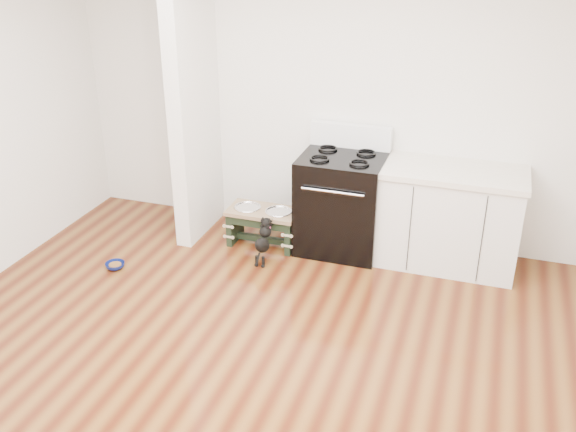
# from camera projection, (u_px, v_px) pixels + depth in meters

# --- Properties ---
(ground) EXTENTS (5.00, 5.00, 0.00)m
(ground) POSITION_uv_depth(u_px,v_px,m) (226.00, 384.00, 4.37)
(ground) COLOR #441A0C
(ground) RESTS_ON ground
(room_shell) EXTENTS (5.00, 5.00, 5.00)m
(room_shell) POSITION_uv_depth(u_px,v_px,m) (214.00, 160.00, 3.67)
(room_shell) COLOR silver
(room_shell) RESTS_ON ground
(partition_wall) EXTENTS (0.15, 0.80, 2.70)m
(partition_wall) POSITION_uv_depth(u_px,v_px,m) (194.00, 98.00, 5.92)
(partition_wall) COLOR silver
(partition_wall) RESTS_ON ground
(oven_range) EXTENTS (0.76, 0.69, 1.14)m
(oven_range) POSITION_uv_depth(u_px,v_px,m) (341.00, 202.00, 5.94)
(oven_range) COLOR black
(oven_range) RESTS_ON ground
(cabinet_run) EXTENTS (1.24, 0.64, 0.91)m
(cabinet_run) POSITION_uv_depth(u_px,v_px,m) (449.00, 218.00, 5.69)
(cabinet_run) COLOR silver
(cabinet_run) RESTS_ON ground
(dog_feeder) EXTENTS (0.67, 0.36, 0.38)m
(dog_feeder) POSITION_uv_depth(u_px,v_px,m) (263.00, 220.00, 6.08)
(dog_feeder) COLOR black
(dog_feeder) RESTS_ON ground
(puppy) EXTENTS (0.12, 0.34, 0.41)m
(puppy) POSITION_uv_depth(u_px,v_px,m) (263.00, 240.00, 5.80)
(puppy) COLOR black
(puppy) RESTS_ON ground
(floor_bowl) EXTENTS (0.21, 0.21, 0.05)m
(floor_bowl) POSITION_uv_depth(u_px,v_px,m) (115.00, 266.00, 5.77)
(floor_bowl) COLOR #0C1655
(floor_bowl) RESTS_ON ground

